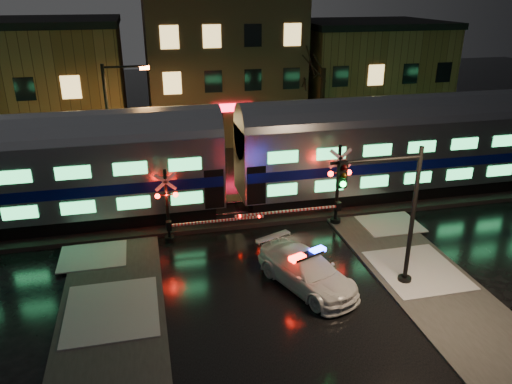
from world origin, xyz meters
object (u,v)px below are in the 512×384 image
traffic_light (392,217)px  streetlight (114,123)px  police_car (307,271)px  crossing_signal_left (175,213)px  crossing_signal_right (331,194)px

traffic_light → streetlight: 16.78m
police_car → crossing_signal_left: 7.24m
crossing_signal_right → police_car: bearing=-120.1°
traffic_light → streetlight: size_ratio=0.78×
police_car → streetlight: 14.70m
police_car → streetlight: bearing=100.7°
traffic_light → police_car: bearing=175.5°
police_car → traffic_light: traffic_light is taller
police_car → streetlight: (-7.75, 11.91, 3.76)m
police_car → crossing_signal_right: (3.02, 5.22, 1.08)m
crossing_signal_left → streetlight: size_ratio=0.68×
crossing_signal_right → traffic_light: (0.15, -5.99, 1.41)m
police_car → traffic_light: size_ratio=0.89×
crossing_signal_left → streetlight: (-2.79, 6.70, 2.94)m
crossing_signal_left → traffic_light: bearing=-36.3°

